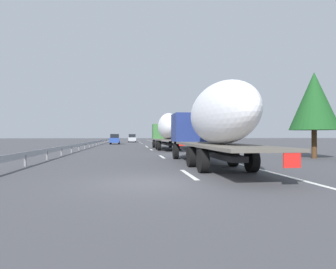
{
  "coord_description": "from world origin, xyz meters",
  "views": [
    {
      "loc": [
        -9.97,
        0.6,
        1.6
      ],
      "look_at": [
        20.03,
        -3.27,
        1.71
      ],
      "focal_mm": 31.66,
      "sensor_mm": 36.0,
      "label": 1
    }
  ],
  "objects_px": {
    "truck_lead": "(167,129)",
    "road_sign": "(169,132)",
    "car_blue_sedan": "(115,139)",
    "car_silver_hatch": "(132,138)",
    "truck_trailing": "(212,121)"
  },
  "relations": [
    {
      "from": "car_silver_hatch",
      "to": "road_sign",
      "type": "xyz_separation_m",
      "value": [
        -16.27,
        -6.79,
        1.21
      ]
    },
    {
      "from": "truck_lead",
      "to": "truck_trailing",
      "type": "distance_m",
      "value": 18.92
    },
    {
      "from": "truck_lead",
      "to": "car_blue_sedan",
      "type": "height_order",
      "value": "truck_lead"
    },
    {
      "from": "car_silver_hatch",
      "to": "car_blue_sedan",
      "type": "xyz_separation_m",
      "value": [
        -15.83,
        3.28,
        -0.02
      ]
    },
    {
      "from": "car_silver_hatch",
      "to": "truck_lead",
      "type": "bearing_deg",
      "value": -174.4
    },
    {
      "from": "car_blue_sedan",
      "to": "road_sign",
      "type": "height_order",
      "value": "road_sign"
    },
    {
      "from": "truck_trailing",
      "to": "car_blue_sedan",
      "type": "xyz_separation_m",
      "value": [
        40.75,
        6.97,
        -1.43
      ]
    },
    {
      "from": "truck_lead",
      "to": "road_sign",
      "type": "xyz_separation_m",
      "value": [
        21.39,
        -3.1,
        -0.16
      ]
    },
    {
      "from": "car_blue_sedan",
      "to": "road_sign",
      "type": "xyz_separation_m",
      "value": [
        -0.44,
        -10.07,
        1.23
      ]
    },
    {
      "from": "truck_lead",
      "to": "road_sign",
      "type": "height_order",
      "value": "truck_lead"
    },
    {
      "from": "truck_lead",
      "to": "car_silver_hatch",
      "type": "distance_m",
      "value": 37.87
    },
    {
      "from": "truck_trailing",
      "to": "road_sign",
      "type": "relative_size",
      "value": 4.53
    },
    {
      "from": "truck_lead",
      "to": "truck_trailing",
      "type": "relative_size",
      "value": 0.95
    },
    {
      "from": "truck_trailing",
      "to": "car_blue_sedan",
      "type": "distance_m",
      "value": 41.37
    },
    {
      "from": "truck_lead",
      "to": "car_blue_sedan",
      "type": "distance_m",
      "value": 22.96
    }
  ]
}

